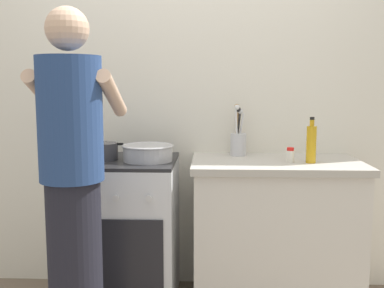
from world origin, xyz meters
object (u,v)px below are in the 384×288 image
at_px(pot, 102,151).
at_px(mixing_bowl, 148,152).
at_px(spice_bottle, 290,155).
at_px(person, 73,188).
at_px(oil_bottle, 311,143).
at_px(utensil_crock, 238,141).
at_px(stove_range, 127,232).

relative_size(pot, mixing_bowl, 0.84).
height_order(spice_bottle, person, person).
relative_size(oil_bottle, person, 0.16).
distance_m(spice_bottle, oil_bottle, 0.14).
bearing_deg(pot, oil_bottle, -2.71).
height_order(mixing_bowl, person, person).
bearing_deg(mixing_bowl, spice_bottle, -0.94).
height_order(mixing_bowl, utensil_crock, utensil_crock).
xyz_separation_m(oil_bottle, person, (-1.23, -0.52, -0.15)).
bearing_deg(person, mixing_bowl, 62.86).
bearing_deg(pot, mixing_bowl, -5.51).
height_order(utensil_crock, spice_bottle, utensil_crock).
relative_size(spice_bottle, oil_bottle, 0.33).
distance_m(stove_range, pot, 0.52).
relative_size(pot, spice_bottle, 2.99).
distance_m(pot, mixing_bowl, 0.28).
xyz_separation_m(utensil_crock, spice_bottle, (0.29, -0.24, -0.05)).
bearing_deg(utensil_crock, oil_bottle, -32.73).
distance_m(utensil_crock, person, 1.14).
bearing_deg(person, spice_bottle, 25.79).
bearing_deg(utensil_crock, pot, -166.35).
relative_size(stove_range, pot, 3.50).
xyz_separation_m(stove_range, pot, (-0.14, -0.01, 0.50)).
relative_size(utensil_crock, spice_bottle, 3.79).
relative_size(utensil_crock, oil_bottle, 1.23).
distance_m(stove_range, oil_bottle, 1.22).
distance_m(utensil_crock, oil_bottle, 0.48).
distance_m(pot, oil_bottle, 1.23).
bearing_deg(utensil_crock, spice_bottle, -40.01).
distance_m(oil_bottle, person, 1.34).
bearing_deg(person, stove_range, 76.43).
relative_size(spice_bottle, person, 0.05).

